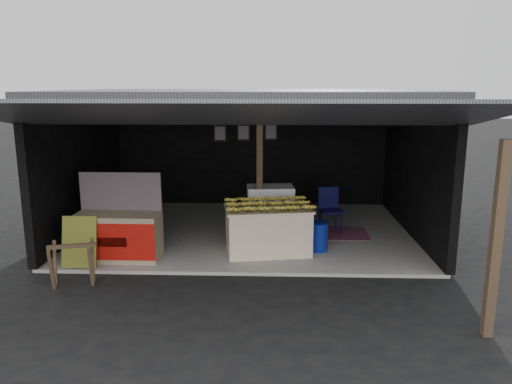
{
  "coord_description": "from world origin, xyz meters",
  "views": [
    {
      "loc": [
        0.57,
        -7.83,
        3.13
      ],
      "look_at": [
        0.24,
        1.56,
        1.1
      ],
      "focal_mm": 35.0,
      "sensor_mm": 36.0,
      "label": 1
    }
  ],
  "objects_px": {
    "neighbor_stall": "(118,234)",
    "plastic_chair": "(330,206)",
    "banana_table": "(268,230)",
    "white_crate": "(270,211)",
    "sawhorse": "(72,260)",
    "water_barrel": "(318,237)"
  },
  "relations": [
    {
      "from": "banana_table",
      "to": "sawhorse",
      "type": "bearing_deg",
      "value": -162.0
    },
    {
      "from": "plastic_chair",
      "to": "white_crate",
      "type": "bearing_deg",
      "value": -176.34
    },
    {
      "from": "white_crate",
      "to": "plastic_chair",
      "type": "bearing_deg",
      "value": 9.24
    },
    {
      "from": "neighbor_stall",
      "to": "plastic_chair",
      "type": "relative_size",
      "value": 1.63
    },
    {
      "from": "banana_table",
      "to": "water_barrel",
      "type": "distance_m",
      "value": 0.97
    },
    {
      "from": "water_barrel",
      "to": "banana_table",
      "type": "bearing_deg",
      "value": -172.21
    },
    {
      "from": "sawhorse",
      "to": "water_barrel",
      "type": "bearing_deg",
      "value": 8.05
    },
    {
      "from": "sawhorse",
      "to": "plastic_chair",
      "type": "bearing_deg",
      "value": 19.55
    },
    {
      "from": "neighbor_stall",
      "to": "sawhorse",
      "type": "bearing_deg",
      "value": -107.61
    },
    {
      "from": "sawhorse",
      "to": "water_barrel",
      "type": "relative_size",
      "value": 1.48
    },
    {
      "from": "sawhorse",
      "to": "plastic_chair",
      "type": "relative_size",
      "value": 0.81
    },
    {
      "from": "water_barrel",
      "to": "plastic_chair",
      "type": "xyz_separation_m",
      "value": [
        0.34,
        1.29,
        0.3
      ]
    },
    {
      "from": "water_barrel",
      "to": "white_crate",
      "type": "bearing_deg",
      "value": 133.62
    },
    {
      "from": "white_crate",
      "to": "neighbor_stall",
      "type": "distance_m",
      "value": 3.11
    },
    {
      "from": "sawhorse",
      "to": "water_barrel",
      "type": "xyz_separation_m",
      "value": [
        3.99,
        1.73,
        -0.12
      ]
    },
    {
      "from": "banana_table",
      "to": "white_crate",
      "type": "xyz_separation_m",
      "value": [
        0.04,
        1.09,
        0.09
      ]
    },
    {
      "from": "banana_table",
      "to": "sawhorse",
      "type": "xyz_separation_m",
      "value": [
        -3.04,
        -1.6,
        -0.05
      ]
    },
    {
      "from": "banana_table",
      "to": "plastic_chair",
      "type": "bearing_deg",
      "value": 38.19
    },
    {
      "from": "neighbor_stall",
      "to": "sawhorse",
      "type": "height_order",
      "value": "neighbor_stall"
    },
    {
      "from": "water_barrel",
      "to": "sawhorse",
      "type": "bearing_deg",
      "value": -156.63
    },
    {
      "from": "white_crate",
      "to": "neighbor_stall",
      "type": "height_order",
      "value": "neighbor_stall"
    },
    {
      "from": "white_crate",
      "to": "sawhorse",
      "type": "relative_size",
      "value": 1.36
    }
  ]
}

